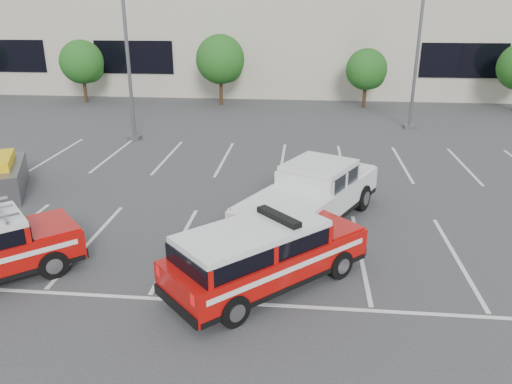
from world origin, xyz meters
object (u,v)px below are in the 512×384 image
tree_left (83,63)px  tree_mid_right (368,71)px  tree_mid_left (222,61)px  convention_building (299,29)px  light_pole_mid (419,35)px  light_pole_left (126,38)px  white_pickup (311,201)px  fire_chief_suv (265,259)px

tree_left → tree_mid_right: tree_left is taller
tree_mid_left → tree_mid_right: tree_mid_left is taller
convention_building → light_pole_mid: (6.82, -15.86, 0.47)m
tree_left → tree_mid_left: tree_mid_left is taller
tree_mid_right → light_pole_left: (-13.09, -10.05, 2.68)m
light_pole_mid → tree_mid_right: bearing=107.5°
tree_mid_right → white_pickup: tree_mid_right is taller
light_pole_mid → tree_left: bearing=164.6°
light_pole_mid → fire_chief_suv: (-6.92, -17.96, -4.42)m
tree_left → light_pole_left: 12.43m
tree_mid_left → light_pole_left: bearing=-107.1°
light_pole_left → fire_chief_suv: (8.08, -13.96, -4.42)m
tree_left → fire_chief_suv: bearing=-58.0°
tree_left → light_pole_left: (6.91, -10.05, 2.41)m
tree_left → tree_mid_left: 10.00m
tree_mid_left → fire_chief_suv: bearing=-78.3°
tree_mid_left → light_pole_mid: bearing=-26.9°
light_pole_left → tree_mid_left: bearing=72.9°
convention_building → tree_mid_left: bearing=-117.4°
tree_left → white_pickup: tree_left is taller
fire_chief_suv → white_pickup: size_ratio=0.79×
light_pole_mid → white_pickup: bearing=-112.4°
tree_mid_left → convention_building: bearing=62.6°
convention_building → light_pole_mid: size_ratio=5.86×
convention_building → tree_left: (-15.09, -9.82, -1.95)m
tree_left → convention_building: bearing=33.1°
tree_mid_left → tree_mid_right: 10.01m
tree_left → tree_mid_right: bearing=-0.0°
fire_chief_suv → light_pole_mid: bearing=115.3°
tree_mid_left → light_pole_left: 10.73m
fire_chief_suv → white_pickup: 4.22m
tree_left → white_pickup: size_ratio=0.67×
tree_left → tree_mid_left: (10.00, 0.00, 0.27)m
light_pole_left → white_pickup: bearing=-46.9°
light_pole_left → light_pole_mid: 15.52m
fire_chief_suv → convention_building: bearing=136.2°
tree_mid_left → white_pickup: bearing=-72.8°
convention_building → fire_chief_suv: (-0.10, -33.83, -3.95)m
tree_mid_right → light_pole_left: 16.72m
white_pickup → tree_mid_right: bearing=106.4°
tree_mid_right → light_pole_left: size_ratio=0.39×
tree_left → fire_chief_suv: 28.38m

